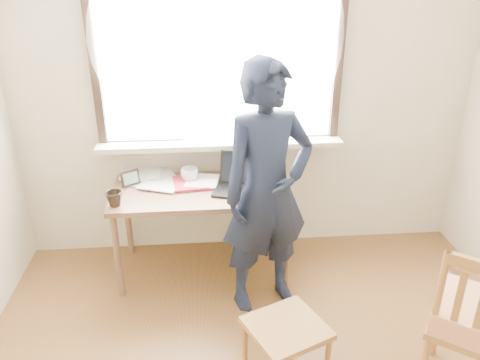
{
  "coord_description": "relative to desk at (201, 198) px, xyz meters",
  "views": [
    {
      "loc": [
        -0.35,
        -1.44,
        2.15
      ],
      "look_at": [
        -0.14,
        0.95,
        1.06
      ],
      "focal_mm": 35.0,
      "sensor_mm": 36.0,
      "label": 1
    }
  ],
  "objects": [
    {
      "name": "room_shell",
      "position": [
        0.34,
        -1.43,
        1.02
      ],
      "size": [
        3.52,
        4.02,
        2.61
      ],
      "color": "beige",
      "rests_on": "ground"
    },
    {
      "name": "desk",
      "position": [
        0.0,
        0.0,
        0.0
      ],
      "size": [
        1.28,
        0.64,
        0.69
      ],
      "color": "brown",
      "rests_on": "ground"
    },
    {
      "name": "laptop",
      "position": [
        0.3,
        -0.03,
        0.13
      ],
      "size": [
        0.44,
        0.4,
        0.25
      ],
      "color": "black",
      "rests_on": "desk"
    },
    {
      "name": "mug_white",
      "position": [
        -0.08,
        0.15,
        0.12
      ],
      "size": [
        0.18,
        0.18,
        0.1
      ],
      "primitive_type": "imported",
      "rotation": [
        0.0,
        0.0,
        0.77
      ],
      "color": "white",
      "rests_on": "desk"
    },
    {
      "name": "mug_dark",
      "position": [
        -0.58,
        -0.21,
        0.12
      ],
      "size": [
        0.15,
        0.15,
        0.1
      ],
      "primitive_type": "imported",
      "rotation": [
        0.0,
        0.0,
        -0.45
      ],
      "color": "black",
      "rests_on": "desk"
    },
    {
      "name": "mouse",
      "position": [
        0.47,
        -0.1,
        0.09
      ],
      "size": [
        0.09,
        0.06,
        0.03
      ],
      "primitive_type": "ellipsoid",
      "color": "black",
      "rests_on": "desk"
    },
    {
      "name": "desk_clutter",
      "position": [
        -0.31,
        0.17,
        0.09
      ],
      "size": [
        0.78,
        0.44,
        0.03
      ],
      "color": "teal",
      "rests_on": "desk"
    },
    {
      "name": "book_a",
      "position": [
        -0.43,
        0.26,
        0.08
      ],
      "size": [
        0.29,
        0.33,
        0.03
      ],
      "primitive_type": "imported",
      "rotation": [
        0.0,
        0.0,
        0.38
      ],
      "color": "white",
      "rests_on": "desk"
    },
    {
      "name": "book_b",
      "position": [
        0.41,
        0.26,
        0.08
      ],
      "size": [
        0.32,
        0.32,
        0.02
      ],
      "primitive_type": "imported",
      "rotation": [
        0.0,
        0.0,
        -0.74
      ],
      "color": "white",
      "rests_on": "desk"
    },
    {
      "name": "picture_frame",
      "position": [
        -0.51,
        0.1,
        0.13
      ],
      "size": [
        0.13,
        0.09,
        0.11
      ],
      "color": "black",
      "rests_on": "desk"
    },
    {
      "name": "work_chair",
      "position": [
        0.44,
        -1.14,
        -0.28
      ],
      "size": [
        0.51,
        0.5,
        0.4
      ],
      "color": "#9D6933",
      "rests_on": "ground"
    },
    {
      "name": "side_chair",
      "position": [
        1.4,
        -1.29,
        -0.12
      ],
      "size": [
        0.6,
        0.6,
        0.94
      ],
      "color": "#9D6933",
      "rests_on": "ground"
    },
    {
      "name": "person",
      "position": [
        0.42,
        -0.4,
        0.23
      ],
      "size": [
        0.71,
        0.57,
        1.69
      ],
      "primitive_type": "imported",
      "rotation": [
        0.0,
        0.0,
        0.31
      ],
      "color": "black",
      "rests_on": "ground"
    }
  ]
}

